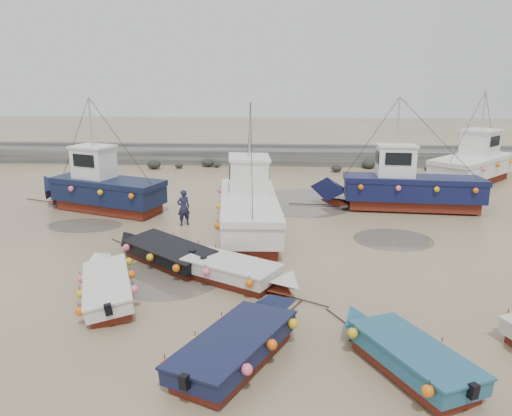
# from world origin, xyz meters

# --- Properties ---
(ground) EXTENTS (120.00, 120.00, 0.00)m
(ground) POSITION_xyz_m (0.00, 0.00, 0.00)
(ground) COLOR tan
(ground) RESTS_ON ground
(seawall) EXTENTS (60.00, 4.92, 1.50)m
(seawall) POSITION_xyz_m (0.05, 21.99, 0.63)
(seawall) COLOR slate
(seawall) RESTS_ON ground
(puddle_a) EXTENTS (4.37, 4.37, 0.01)m
(puddle_a) POSITION_xyz_m (-3.43, -1.22, 0.00)
(puddle_a) COLOR #5A5448
(puddle_a) RESTS_ON ground
(puddle_b) EXTENTS (3.76, 3.76, 0.01)m
(puddle_b) POSITION_xyz_m (6.23, 3.62, 0.00)
(puddle_b) COLOR #5A5448
(puddle_b) RESTS_ON ground
(puddle_c) EXTENTS (3.89, 3.89, 0.01)m
(puddle_c) POSITION_xyz_m (-9.17, 4.94, 0.00)
(puddle_c) COLOR #5A5448
(puddle_c) RESTS_ON ground
(puddle_d) EXTENTS (5.90, 5.90, 0.01)m
(puddle_d) POSITION_xyz_m (2.33, 10.11, 0.00)
(puddle_d) COLOR #5A5448
(puddle_d) RESTS_ON ground
(dinghy_0) EXTENTS (3.12, 6.24, 1.43)m
(dinghy_0) POSITION_xyz_m (-5.12, -2.98, 0.54)
(dinghy_0) COLOR maroon
(dinghy_0) RESTS_ON ground
(dinghy_1) EXTENTS (3.85, 6.18, 1.43)m
(dinghy_1) POSITION_xyz_m (-0.10, -6.59, 0.54)
(dinghy_1) COLOR maroon
(dinghy_1) RESTS_ON ground
(dinghy_2) EXTENTS (3.61, 5.58, 1.43)m
(dinghy_2) POSITION_xyz_m (4.27, -6.84, 0.55)
(dinghy_2) COLOR maroon
(dinghy_2) RESTS_ON ground
(dinghy_4) EXTENTS (5.57, 4.75, 1.43)m
(dinghy_4) POSITION_xyz_m (-3.92, 0.33, 0.54)
(dinghy_4) COLOR maroon
(dinghy_4) RESTS_ON ground
(dinghy_5) EXTENTS (5.54, 3.64, 1.43)m
(dinghy_5) POSITION_xyz_m (-0.59, -1.72, 0.55)
(dinghy_5) COLOR maroon
(dinghy_5) RESTS_ON ground
(cabin_boat_0) EXTENTS (9.29, 4.73, 6.22)m
(cabin_boat_0) POSITION_xyz_m (-9.30, 7.79, 1.36)
(cabin_boat_0) COLOR maroon
(cabin_boat_0) RESTS_ON ground
(cabin_boat_1) EXTENTS (3.64, 11.04, 6.22)m
(cabin_boat_1) POSITION_xyz_m (-0.72, 4.63, 1.31)
(cabin_boat_1) COLOR maroon
(cabin_boat_1) RESTS_ON ground
(cabin_boat_2) EXTENTS (10.91, 3.63, 6.22)m
(cabin_boat_2) POSITION_xyz_m (7.71, 9.02, 1.32)
(cabin_boat_2) COLOR maroon
(cabin_boat_2) RESTS_ON ground
(cabin_boat_3) EXTENTS (8.18, 8.19, 6.22)m
(cabin_boat_3) POSITION_xyz_m (14.44, 16.17, 1.34)
(cabin_boat_3) COLOR maroon
(cabin_boat_3) RESTS_ON ground
(person) EXTENTS (0.82, 0.75, 1.87)m
(person) POSITION_xyz_m (-4.05, 5.27, 0.00)
(person) COLOR #1B1F3A
(person) RESTS_ON ground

